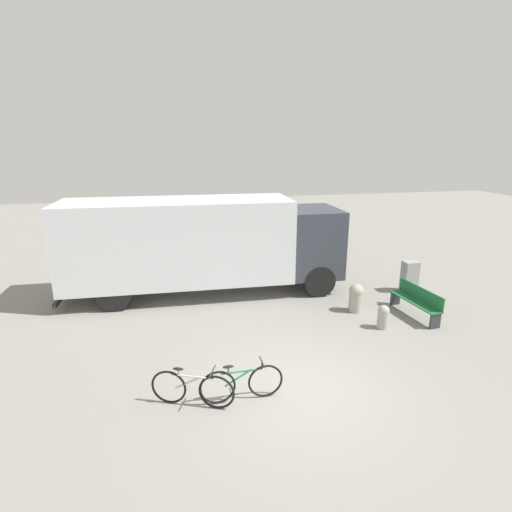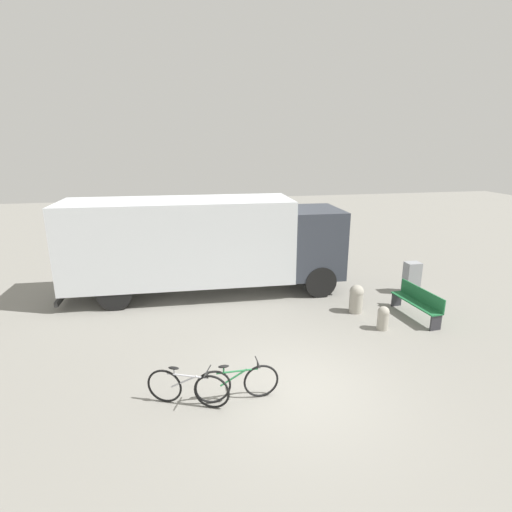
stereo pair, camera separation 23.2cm
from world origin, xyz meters
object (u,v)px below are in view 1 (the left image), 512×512
(park_bench, at_px, (417,300))
(bollard_far_bench, at_px, (356,297))
(bicycle_near, at_px, (192,389))
(bicycle_middle, at_px, (242,383))
(delivery_truck, at_px, (202,242))
(bollard_near_bench, at_px, (383,316))
(utility_box, at_px, (410,277))

(park_bench, height_order, bollard_far_bench, park_bench)
(bicycle_near, distance_m, bicycle_middle, 0.98)
(delivery_truck, height_order, bollard_near_bench, delivery_truck)
(bicycle_near, bearing_deg, bicycle_middle, 20.74)
(bicycle_near, xyz_separation_m, bicycle_middle, (0.98, -0.03, 0.00))
(park_bench, bearing_deg, delivery_truck, 56.57)
(park_bench, bearing_deg, bollard_far_bench, 62.01)
(bollard_near_bench, bearing_deg, bicycle_middle, -152.29)
(bicycle_near, relative_size, bicycle_middle, 0.93)
(utility_box, bearing_deg, park_bench, -117.03)
(bicycle_near, relative_size, utility_box, 1.47)
(bicycle_near, xyz_separation_m, utility_box, (7.79, 4.71, 0.16))
(park_bench, xyz_separation_m, bollard_near_bench, (-1.40, -0.54, -0.13))
(bollard_near_bench, distance_m, bollard_far_bench, 1.26)
(delivery_truck, xyz_separation_m, bicycle_near, (-0.78, -6.13, -1.44))
(bollard_far_bench, bearing_deg, bollard_near_bench, -79.58)
(park_bench, xyz_separation_m, utility_box, (0.95, 1.86, 0.05))
(delivery_truck, distance_m, bicycle_middle, 6.33)
(bicycle_near, distance_m, bollard_far_bench, 6.30)
(bollard_far_bench, relative_size, utility_box, 0.81)
(delivery_truck, height_order, bicycle_middle, delivery_truck)
(bicycle_middle, bearing_deg, utility_box, 34.19)
(bollard_near_bench, bearing_deg, delivery_truck, 140.55)
(park_bench, relative_size, utility_box, 1.76)
(bicycle_near, bearing_deg, delivery_truck, 105.21)
(delivery_truck, height_order, bicycle_near, delivery_truck)
(delivery_truck, xyz_separation_m, bicycle_middle, (0.20, -6.16, -1.44))
(delivery_truck, height_order, utility_box, delivery_truck)
(bicycle_middle, bearing_deg, delivery_truck, 91.16)
(delivery_truck, bearing_deg, utility_box, -9.47)
(bicycle_near, height_order, bollard_near_bench, bicycle_near)
(bicycle_near, bearing_deg, bollard_far_bench, 56.75)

